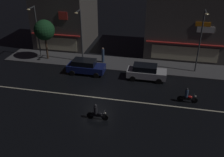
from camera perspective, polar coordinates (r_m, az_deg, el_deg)
ground_plane at (r=24.64m, az=-3.32°, el=-4.38°), size 140.00×140.00×0.00m
lane_divider_stripe at (r=24.63m, az=-3.33°, el=-4.37°), size 26.86×0.16×0.01m
sidewalk_far at (r=31.62m, az=0.50°, el=3.50°), size 28.27×3.98×0.14m
storefront_left_block at (r=35.57m, az=16.45°, el=12.34°), size 10.09×8.40×8.50m
storefront_center_block at (r=38.32m, az=-10.42°, el=13.95°), size 7.27×8.64×8.34m
streetlamp_west at (r=33.60m, az=-16.91°, el=11.06°), size 0.44×1.64×6.58m
streetlamp_mid at (r=30.70m, az=-7.14°, el=10.52°), size 0.44×1.64×6.60m
streetlamp_east at (r=29.25m, az=19.60°, el=8.86°), size 0.44×1.64×7.18m
pedestrian_on_sidewalk at (r=31.44m, az=-2.08°, el=5.28°), size 0.35×0.35×1.93m
street_tree at (r=32.61m, az=-15.16°, el=10.57°), size 2.56×2.56×5.10m
parked_car_near_kerb at (r=27.88m, az=7.80°, el=1.53°), size 4.30×1.98×1.67m
parked_car_trailing at (r=29.03m, az=-6.01°, el=2.75°), size 4.30×1.98×1.67m
motorcycle_lead at (r=21.43m, az=-3.48°, el=-7.88°), size 1.90×0.60×1.52m
motorcycle_following at (r=24.62m, az=16.76°, el=-3.95°), size 1.90×0.60×1.52m
traffic_cone at (r=30.09m, az=-7.41°, el=2.36°), size 0.36×0.36×0.55m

